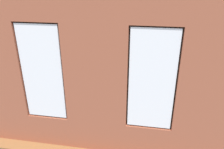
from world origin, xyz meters
TOP-DOWN VIEW (x-y plane):
  - ground_plane at (0.00, 0.00)m, footprint 6.22×5.62m
  - brick_wall_with_windows at (0.00, 2.43)m, footprint 5.62×0.30m
  - white_wall_right at (2.76, 0.20)m, footprint 0.10×4.62m
  - couch_by_window at (0.54, 1.78)m, footprint 1.91×0.87m
  - couch_left at (-2.11, 0.37)m, footprint 0.97×1.77m
  - coffee_table at (0.08, 0.19)m, footprint 1.53×0.81m
  - cup_ceramic at (-0.03, 0.31)m, footprint 0.09×0.09m
  - candle_jar at (-0.34, 0.05)m, footprint 0.08×0.08m
  - remote_black at (0.27, 0.09)m, footprint 0.18×0.10m
  - remote_gray at (0.08, 0.19)m, footprint 0.16×0.16m
  - media_console at (2.46, -0.54)m, footprint 1.28×0.42m
  - tv_flatscreen at (2.46, -0.54)m, footprint 1.06×0.20m
  - potted_plant_foreground_right at (2.16, -1.76)m, footprint 0.77×0.79m
  - potted_plant_mid_room_small at (-0.65, -0.72)m, footprint 0.23×0.23m
  - potted_plant_corner_near_left at (-2.26, -1.81)m, footprint 0.51×0.51m
  - potted_plant_beside_window_right at (1.94, 1.88)m, footprint 1.03×1.03m
  - potted_plant_by_left_couch at (-1.71, -0.95)m, footprint 0.34×0.34m
  - potted_plant_between_couches at (-0.86, 1.71)m, footprint 1.13×1.02m

SIDE VIEW (x-z plane):
  - ground_plane at x=0.00m, z-range -0.10..0.00m
  - media_console at x=2.46m, z-range 0.00..0.55m
  - potted_plant_mid_room_small at x=-0.65m, z-range 0.07..0.53m
  - couch_by_window at x=0.54m, z-range -0.07..0.73m
  - couch_left at x=-2.11m, z-range -0.07..0.73m
  - coffee_table at x=0.08m, z-range 0.17..0.63m
  - potted_plant_by_left_couch at x=-1.71m, z-range 0.11..0.70m
  - remote_black at x=0.27m, z-range 0.45..0.48m
  - remote_gray at x=0.08m, z-range 0.45..0.48m
  - potted_plant_corner_near_left at x=-2.26m, z-range 0.13..0.85m
  - cup_ceramic at x=-0.03m, z-range 0.45..0.56m
  - candle_jar at x=-0.34m, z-range 0.45..0.57m
  - potted_plant_foreground_right at x=2.16m, z-range 0.03..1.16m
  - potted_plant_between_couches at x=-0.86m, z-range 0.10..1.36m
  - potted_plant_beside_window_right at x=1.94m, z-range 0.13..1.53m
  - tv_flatscreen at x=2.46m, z-range 0.55..1.31m
  - brick_wall_with_windows at x=0.00m, z-range -0.02..3.38m
  - white_wall_right at x=2.76m, z-range 0.00..3.40m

